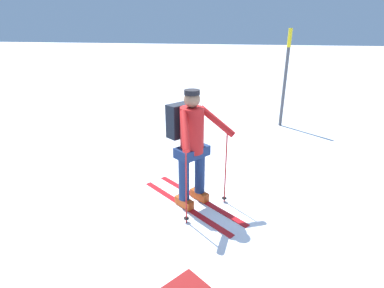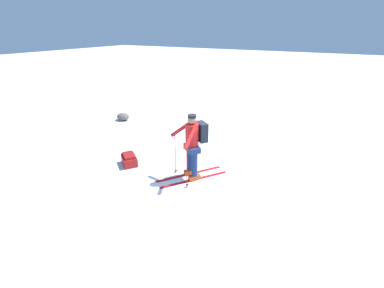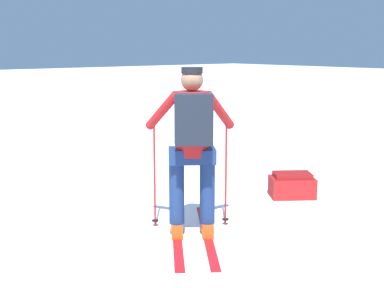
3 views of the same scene
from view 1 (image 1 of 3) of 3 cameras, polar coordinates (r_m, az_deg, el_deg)
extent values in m
plane|color=white|center=(5.09, 1.09, -6.86)|extent=(80.00, 80.00, 0.00)
cube|color=red|center=(4.58, 1.43, -10.35)|extent=(1.16, 1.52, 0.01)
cube|color=#C64714|center=(4.54, 1.43, -9.65)|extent=(0.27, 0.31, 0.12)
cylinder|color=navy|center=(4.35, 1.48, -5.10)|extent=(0.15, 0.15, 0.69)
cube|color=red|center=(4.40, -1.49, -11.74)|extent=(1.16, 1.52, 0.01)
cube|color=#C64714|center=(4.37, -1.50, -11.03)|extent=(0.27, 0.31, 0.12)
cylinder|color=navy|center=(4.17, -1.55, -6.36)|extent=(0.15, 0.15, 0.69)
cube|color=navy|center=(4.11, 0.00, -1.47)|extent=(0.53, 0.49, 0.14)
cylinder|color=red|center=(4.00, 0.00, 2.65)|extent=(0.32, 0.32, 0.62)
sphere|color=#8C664C|center=(3.88, 0.00, 8.51)|extent=(0.21, 0.21, 0.21)
cylinder|color=black|center=(3.86, 0.00, 9.85)|extent=(0.20, 0.20, 0.06)
cube|color=black|center=(4.16, -2.37, 4.51)|extent=(0.39, 0.36, 0.47)
cylinder|color=red|center=(4.27, 6.43, -4.49)|extent=(0.02, 0.02, 1.12)
cylinder|color=black|center=(4.51, 6.17, -10.20)|extent=(0.07, 0.07, 0.01)
cylinder|color=red|center=(4.03, 4.77, 4.31)|extent=(0.09, 0.51, 0.43)
cylinder|color=red|center=(3.80, -1.13, -7.82)|extent=(0.02, 0.02, 1.12)
cylinder|color=black|center=(4.07, -1.07, -13.96)|extent=(0.07, 0.07, 0.01)
cylinder|color=red|center=(3.65, -1.40, 2.54)|extent=(0.51, 0.24, 0.43)
cylinder|color=#4C4C51|center=(7.91, 17.30, 11.65)|extent=(0.08, 0.08, 2.38)
cylinder|color=yellow|center=(7.82, 18.12, 18.68)|extent=(0.09, 0.09, 0.43)
camera|label=2|loc=(7.77, 48.73, 22.91)|focal=24.00mm
camera|label=3|loc=(8.40, -23.35, 16.04)|focal=50.00mm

